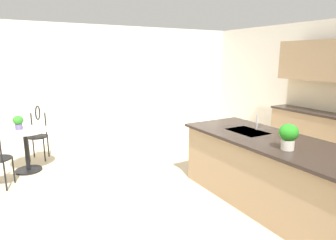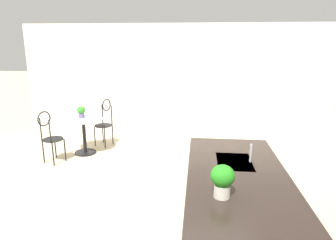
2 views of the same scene
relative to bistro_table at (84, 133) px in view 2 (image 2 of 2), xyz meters
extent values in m
plane|color=beige|center=(2.68, 1.92, -0.45)|extent=(40.00, 40.00, 0.00)
cube|color=silver|center=(-1.58, 1.92, 0.90)|extent=(0.12, 7.80, 2.70)
cube|color=tan|center=(2.98, 2.77, -0.01)|extent=(2.70, 0.96, 0.88)
cube|color=#2D231E|center=(2.98, 2.77, 0.45)|extent=(2.80, 1.06, 0.04)
cube|color=#B2B5BA|center=(2.43, 2.77, 0.46)|extent=(0.56, 0.40, 0.03)
cylinder|color=black|center=(0.00, 0.00, -0.43)|extent=(0.44, 0.44, 0.03)
cylinder|color=black|center=(0.00, 0.00, -0.07)|extent=(0.07, 0.07, 0.69)
cylinder|color=#B2C6C1|center=(0.00, 0.00, 0.29)|extent=(0.80, 0.80, 0.01)
cylinder|color=black|center=(-0.36, 0.32, -0.22)|extent=(0.03, 0.03, 0.45)
cylinder|color=black|center=(-0.46, 0.06, -0.22)|extent=(0.03, 0.03, 0.45)
cylinder|color=black|center=(-0.62, 0.42, -0.22)|extent=(0.03, 0.03, 0.45)
cylinder|color=black|center=(-0.72, 0.16, -0.22)|extent=(0.03, 0.03, 0.45)
cylinder|color=black|center=(-0.54, 0.24, 0.01)|extent=(0.49, 0.49, 0.02)
cylinder|color=black|center=(-0.64, 0.41, 0.23)|extent=(0.03, 0.03, 0.45)
cylinder|color=black|center=(-0.73, 0.17, 0.23)|extent=(0.03, 0.03, 0.45)
torus|color=black|center=(-0.68, 0.29, 0.45)|extent=(0.27, 0.13, 0.28)
cylinder|color=black|center=(0.33, -0.49, -0.22)|extent=(0.03, 0.03, 0.45)
cylinder|color=black|center=(0.45, -0.23, -0.22)|extent=(0.03, 0.03, 0.45)
cylinder|color=black|center=(0.58, -0.60, -0.22)|extent=(0.03, 0.03, 0.45)
cylinder|color=black|center=(0.70, -0.35, -0.22)|extent=(0.03, 0.03, 0.45)
cylinder|color=black|center=(0.51, -0.42, 0.01)|extent=(0.51, 0.51, 0.02)
cylinder|color=black|center=(0.59, -0.60, 0.23)|extent=(0.03, 0.03, 0.45)
cylinder|color=black|center=(0.70, -0.36, 0.23)|extent=(0.03, 0.03, 0.45)
torus|color=black|center=(0.65, -0.48, 0.45)|extent=(0.27, 0.14, 0.28)
cylinder|color=#B2B5BA|center=(2.43, 2.95, 0.58)|extent=(0.02, 0.02, 0.22)
cylinder|color=#7A669E|center=(-0.12, -0.08, 0.34)|extent=(0.12, 0.12, 0.09)
ellipsoid|color=green|center=(-0.12, -0.08, 0.46)|extent=(0.17, 0.17, 0.15)
cylinder|color=beige|center=(3.28, 2.56, 0.53)|extent=(0.15, 0.15, 0.12)
ellipsoid|color=#258B1F|center=(3.28, 2.56, 0.68)|extent=(0.22, 0.22, 0.20)
camera|label=1|loc=(5.40, -0.22, 1.53)|focal=31.08mm
camera|label=2|loc=(5.75, 2.33, 1.82)|focal=32.18mm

